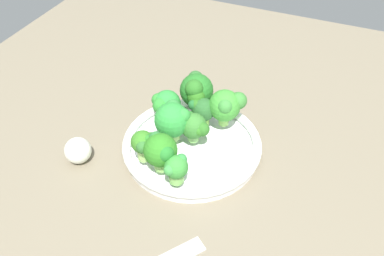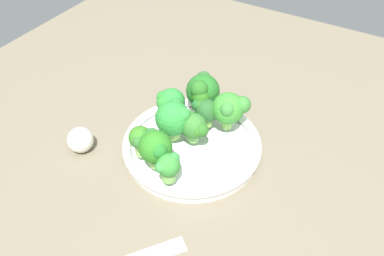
% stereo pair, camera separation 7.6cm
% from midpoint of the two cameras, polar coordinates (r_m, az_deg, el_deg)
% --- Properties ---
extents(ground_plane, '(1.30, 1.30, 0.03)m').
position_cam_midpoint_polar(ground_plane, '(0.78, -1.16, -5.62)').
color(ground_plane, '#746955').
extents(bowl, '(0.26, 0.26, 0.03)m').
position_cam_midpoint_polar(bowl, '(0.79, -2.75, -2.54)').
color(bowl, white).
rests_on(bowl, ground_plane).
extents(broccoli_floret_0, '(0.07, 0.07, 0.08)m').
position_cam_midpoint_polar(broccoli_floret_0, '(0.76, -5.49, 1.06)').
color(broccoli_floret_0, '#9DD56E').
rests_on(broccoli_floret_0, bowl).
extents(broccoli_floret_1, '(0.06, 0.06, 0.07)m').
position_cam_midpoint_polar(broccoli_floret_1, '(0.80, -6.36, 3.16)').
color(broccoli_floret_1, '#76BB5D').
rests_on(broccoli_floret_1, bowl).
extents(broccoli_floret_2, '(0.06, 0.06, 0.07)m').
position_cam_midpoint_polar(broccoli_floret_2, '(0.70, -7.39, -3.21)').
color(broccoli_floret_2, '#98D56A').
rests_on(broccoli_floret_2, bowl).
extents(broccoli_floret_3, '(0.05, 0.05, 0.06)m').
position_cam_midpoint_polar(broccoli_floret_3, '(0.79, -1.43, 2.47)').
color(broccoli_floret_3, '#87BE4F').
rests_on(broccoli_floret_3, bowl).
extents(broccoli_floret_4, '(0.04, 0.04, 0.05)m').
position_cam_midpoint_polar(broccoli_floret_4, '(0.69, -5.34, -5.60)').
color(broccoli_floret_4, '#76B456').
rests_on(broccoli_floret_4, bowl).
extents(broccoli_floret_5, '(0.05, 0.06, 0.06)m').
position_cam_midpoint_polar(broccoli_floret_5, '(0.75, -2.60, 0.17)').
color(broccoli_floret_5, '#77B65C').
rests_on(broccoli_floret_5, bowl).
extents(broccoli_floret_6, '(0.05, 0.04, 0.06)m').
position_cam_midpoint_polar(broccoli_floret_6, '(0.72, -9.58, -2.23)').
color(broccoli_floret_6, '#A0CF6B').
rests_on(broccoli_floret_6, bowl).
extents(broccoli_floret_7, '(0.06, 0.07, 0.08)m').
position_cam_midpoint_polar(broccoli_floret_7, '(0.78, 1.95, 2.98)').
color(broccoli_floret_7, '#8ACF58').
rests_on(broccoli_floret_7, bowl).
extents(broccoli_floret_8, '(0.08, 0.07, 0.08)m').
position_cam_midpoint_polar(broccoli_floret_8, '(0.81, -2.09, 5.06)').
color(broccoli_floret_8, '#84BB5A').
rests_on(broccoli_floret_8, bowl).
extents(garlic_bulb, '(0.05, 0.05, 0.05)m').
position_cam_midpoint_polar(garlic_bulb, '(0.80, -17.93, -3.06)').
color(garlic_bulb, silver).
rests_on(garlic_bulb, ground_plane).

